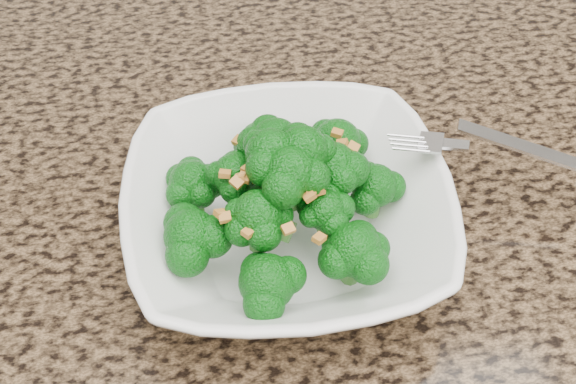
{
  "coord_description": "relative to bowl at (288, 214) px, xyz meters",
  "views": [
    {
      "loc": [
        -0.14,
        0.07,
        1.31
      ],
      "look_at": [
        -0.09,
        0.39,
        0.95
      ],
      "focal_mm": 45.0,
      "sensor_mm": 36.0,
      "label": 1
    }
  ],
  "objects": [
    {
      "name": "granite_counter",
      "position": [
        0.09,
        -0.09,
        -0.04
      ],
      "size": [
        1.64,
        1.04,
        0.03
      ],
      "primitive_type": "cube",
      "color": "brown",
      "rests_on": "cabinet"
    },
    {
      "name": "bowl",
      "position": [
        0.0,
        0.0,
        0.0
      ],
      "size": [
        0.23,
        0.23,
        0.06
      ],
      "primitive_type": "imported",
      "rotation": [
        0.0,
        0.0,
        -0.02
      ],
      "color": "white",
      "rests_on": "granite_counter"
    },
    {
      "name": "broccoli_pile",
      "position": [
        0.0,
        0.0,
        0.06
      ],
      "size": [
        0.2,
        0.2,
        0.06
      ],
      "primitive_type": null,
      "color": "#0B610E",
      "rests_on": "bowl"
    },
    {
      "name": "garlic_topping",
      "position": [
        0.0,
        0.0,
        0.09
      ],
      "size": [
        0.12,
        0.12,
        0.01
      ],
      "primitive_type": null,
      "color": "#C4802F",
      "rests_on": "broccoli_pile"
    },
    {
      "name": "fork",
      "position": [
        0.12,
        0.02,
        0.03
      ],
      "size": [
        0.16,
        0.09,
        0.01
      ],
      "primitive_type": null,
      "rotation": [
        0.0,
        0.0,
        -0.4
      ],
      "color": "silver",
      "rests_on": "bowl"
    }
  ]
}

